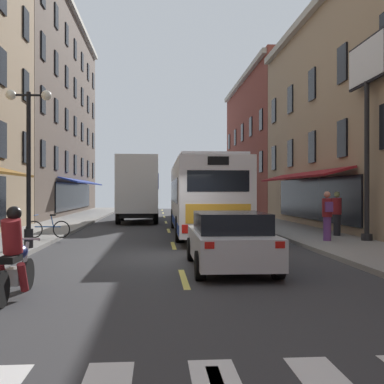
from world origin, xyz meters
TOP-DOWN VIEW (x-y plane):
  - ground_plane at (0.00, 0.00)m, footprint 34.80×80.00m
  - lane_centre_dashes at (0.00, -0.25)m, footprint 0.14×73.90m
  - sidewalk_right at (5.90, 0.00)m, footprint 3.00×80.00m
  - billboard_sign at (7.05, 2.92)m, footprint 0.40×3.02m
  - transit_bus at (1.47, 7.39)m, footprint 2.72×11.62m
  - box_truck at (-1.75, 15.76)m, footprint 2.57×6.63m
  - sedan_near at (1.21, -2.27)m, footprint 1.96×4.39m
  - sedan_mid at (-1.48, 24.87)m, footprint 2.04×4.63m
  - motorcycle_rider at (-3.14, -5.24)m, footprint 0.62×2.07m
  - bicycle_near at (-4.76, 4.73)m, footprint 1.71×0.48m
  - pedestrian_near at (5.58, 2.93)m, footprint 0.36×0.51m
  - pedestrian_mid at (6.68, 4.85)m, footprint 0.36×0.36m
  - street_lamp_twin at (-4.64, 1.48)m, footprint 1.42×0.32m

SIDE VIEW (x-z plane):
  - ground_plane at x=0.00m, z-range -0.10..0.00m
  - lane_centre_dashes at x=0.00m, z-range 0.00..0.01m
  - sidewalk_right at x=5.90m, z-range 0.00..0.14m
  - bicycle_near at x=-4.76m, z-range 0.05..0.96m
  - sedan_mid at x=-1.48m, z-range 0.03..1.33m
  - motorcycle_rider at x=-3.14m, z-range -0.12..1.54m
  - sedan_near at x=1.21m, z-range 0.01..1.42m
  - pedestrian_mid at x=6.68m, z-range 0.17..1.95m
  - pedestrian_near at x=5.58m, z-range 0.20..1.99m
  - transit_bus at x=1.47m, z-range 0.08..3.37m
  - box_truck at x=-1.75m, z-range 0.04..4.05m
  - street_lamp_twin at x=-4.64m, z-range 0.42..5.41m
  - billboard_sign at x=7.05m, z-range 2.11..9.44m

